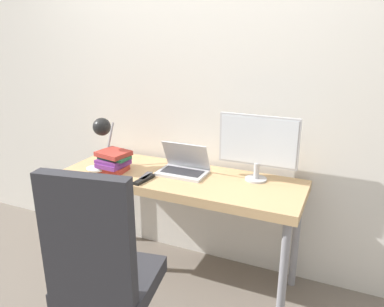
# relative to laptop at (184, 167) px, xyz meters

# --- Properties ---
(ground_plane) EXTENTS (12.00, 12.00, 0.00)m
(ground_plane) POSITION_rel_laptop_xyz_m (0.01, -0.33, -0.82)
(ground_plane) COLOR #70665B
(wall_back) EXTENTS (8.00, 0.05, 2.60)m
(wall_back) POSITION_rel_laptop_xyz_m (0.01, 0.28, 0.48)
(wall_back) COLOR silver
(wall_back) RESTS_ON ground_plane
(desk) EXTENTS (1.63, 0.55, 0.77)m
(desk) POSITION_rel_laptop_xyz_m (0.01, -0.06, -0.12)
(desk) COLOR tan
(desk) RESTS_ON ground_plane
(laptop) EXTENTS (0.33, 0.22, 0.21)m
(laptop) POSITION_rel_laptop_xyz_m (0.00, 0.00, 0.00)
(laptop) COLOR silver
(laptop) RESTS_ON desk
(monitor) EXTENTS (0.51, 0.14, 0.43)m
(monitor) POSITION_rel_laptop_xyz_m (0.48, 0.09, 0.20)
(monitor) COLOR #B7B7BC
(monitor) RESTS_ON desk
(desk_lamp) EXTENTS (0.12, 0.25, 0.36)m
(desk_lamp) POSITION_rel_laptop_xyz_m (-0.56, -0.11, 0.22)
(desk_lamp) COLOR #4C4C51
(desk_lamp) RESTS_ON desk
(office_chair) EXTENTS (0.64, 0.64, 1.14)m
(office_chair) POSITION_rel_laptop_xyz_m (0.01, -0.94, -0.19)
(office_chair) COLOR black
(office_chair) RESTS_ON ground_plane
(book_stack) EXTENTS (0.24, 0.22, 0.14)m
(book_stack) POSITION_rel_laptop_xyz_m (-0.47, -0.15, 0.03)
(book_stack) COLOR #B2382D
(book_stack) RESTS_ON desk
(tv_remote) EXTENTS (0.06, 0.18, 0.02)m
(tv_remote) POSITION_rel_laptop_xyz_m (-0.17, -0.23, -0.03)
(tv_remote) COLOR black
(tv_remote) RESTS_ON desk
(media_remote) EXTENTS (0.05, 0.14, 0.02)m
(media_remote) POSITION_rel_laptop_xyz_m (-0.19, -0.18, -0.03)
(media_remote) COLOR #4C4C51
(media_remote) RESTS_ON desk
(game_controller) EXTENTS (0.14, 0.10, 0.04)m
(game_controller) POSITION_rel_laptop_xyz_m (-0.57, -0.22, -0.02)
(game_controller) COLOR white
(game_controller) RESTS_ON desk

